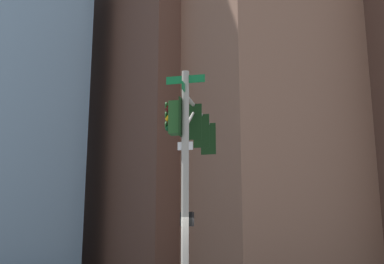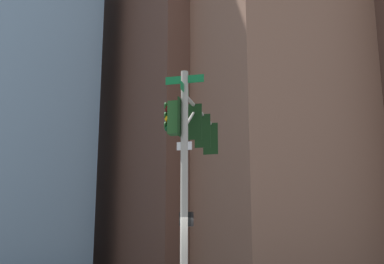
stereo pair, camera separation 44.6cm
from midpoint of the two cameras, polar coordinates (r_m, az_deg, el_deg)
The scene contains 4 objects.
signal_pole_assembly at distance 16.02m, azimuth -0.65°, elevation -1.40°, with size 3.80×3.68×6.84m.
building_brick_nearside at distance 62.29m, azimuth -1.37°, elevation 4.02°, with size 23.96×18.44×40.17m, color brown.
building_brick_midblock at distance 52.05m, azimuth 8.01°, elevation 3.41°, with size 16.63×18.46×32.80m, color #845B47.
building_brick_farside at distance 61.61m, azimuth 19.90°, elevation 6.08°, with size 22.42×16.91×42.30m, color #4C3328.
Camera 1 is at (12.23, -6.99, 1.57)m, focal length 47.33 mm.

